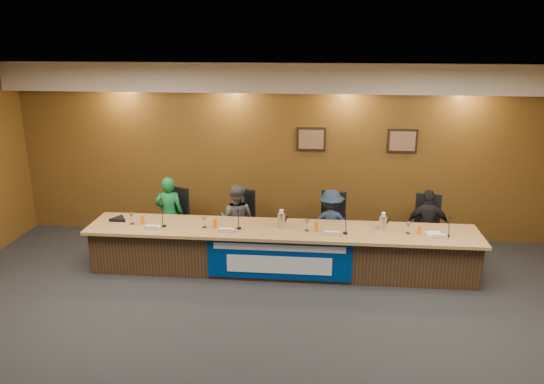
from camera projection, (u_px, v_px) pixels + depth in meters
The scene contains 39 objects.
floor at pixel (265, 359), 6.25m from camera, with size 10.00×10.00×0.00m, color black.
ceiling at pixel (263, 83), 5.31m from camera, with size 10.00×8.00×0.04m, color silver.
wall_back at pixel (289, 152), 9.59m from camera, with size 10.00×0.04×3.20m, color brown.
soffit at pixel (289, 77), 8.95m from camera, with size 10.00×0.50×0.50m, color beige.
dais_body at pixel (281, 251), 8.43m from camera, with size 6.00×0.80×0.70m, color #3E2A18.
dais_top at pixel (281, 230), 8.27m from camera, with size 6.10×0.95×0.05m, color #A27847.
banner at pixel (279, 260), 8.02m from camera, with size 2.20×0.02×0.65m, color navy.
banner_text_upper at pixel (279, 248), 7.95m from camera, with size 2.00×0.01×0.10m, color silver.
banner_text_lower at pixel (279, 265), 8.04m from camera, with size 1.60×0.01×0.28m, color silver.
wall_photo_left at pixel (311, 139), 9.45m from camera, with size 0.52×0.04×0.42m, color black.
wall_photo_right at pixel (402, 141), 9.30m from camera, with size 0.52×0.04×0.42m, color black.
panelist_a at pixel (169, 214), 9.13m from camera, with size 0.49×0.32×1.34m, color #10622D.
panelist_b at pixel (237, 220), 9.04m from camera, with size 0.60×0.47×1.23m, color #4B4B50.
panelist_c at pixel (330, 224), 8.89m from camera, with size 0.77×0.44×1.19m, color #1A293D.
panelist_d at pixel (427, 226), 8.74m from camera, with size 0.73×0.30×1.24m, color black.
office_chair_a at pixel (172, 223), 9.28m from camera, with size 0.48×0.48×0.08m, color black.
office_chair_b at pixel (238, 225), 9.17m from camera, with size 0.48×0.48×0.08m, color black.
office_chair_c at pixel (330, 228), 9.02m from camera, with size 0.48×0.48×0.08m, color black.
office_chair_d at pixel (426, 232), 8.87m from camera, with size 0.48×0.48×0.08m, color black.
nameplate_a at pixel (151, 227), 8.18m from camera, with size 0.24×0.06×0.09m, color white.
microphone_a at pixel (164, 226), 8.34m from camera, with size 0.07×0.07×0.02m, color black.
juice_glass_a at pixel (142, 220), 8.41m from camera, with size 0.06×0.06×0.15m, color orange.
water_glass_a at pixel (132, 219), 8.42m from camera, with size 0.08×0.08×0.18m, color silver.
nameplate_b at pixel (226, 230), 8.06m from camera, with size 0.24×0.06×0.09m, color white.
microphone_b at pixel (239, 228), 8.24m from camera, with size 0.07×0.07×0.02m, color black.
juice_glass_b at pixel (215, 223), 8.26m from camera, with size 0.06×0.06×0.15m, color orange.
water_glass_b at pixel (204, 222), 8.27m from camera, with size 0.08×0.08×0.18m, color silver.
nameplate_c at pixel (332, 233), 7.93m from camera, with size 0.24×0.06×0.09m, color white.
microphone_c at pixel (345, 233), 8.04m from camera, with size 0.07×0.07×0.02m, color black.
juice_glass_c at pixel (316, 227), 8.12m from camera, with size 0.06×0.06×0.15m, color orange.
water_glass_c at pixel (307, 225), 8.14m from camera, with size 0.08×0.08×0.18m, color silver.
nameplate_d at pixel (439, 236), 7.83m from camera, with size 0.24×0.06×0.09m, color white.
microphone_d at pixel (447, 236), 7.94m from camera, with size 0.07×0.07×0.02m, color black.
juice_glass_d at pixel (419, 230), 8.00m from camera, with size 0.06×0.06×0.15m, color orange.
water_glass_d at pixel (408, 228), 8.02m from camera, with size 0.08×0.08×0.18m, color silver.
carafe_mid at pixel (281, 220), 8.26m from camera, with size 0.12×0.12×0.25m, color silver.
carafe_right at pixel (383, 223), 8.17m from camera, with size 0.12×0.12×0.24m, color silver.
speakerphone at pixel (119, 219), 8.60m from camera, with size 0.32×0.32×0.05m, color black.
paper_stack at pixel (435, 234), 8.01m from camera, with size 0.22×0.30×0.01m, color white.
Camera 1 is at (0.62, -5.36, 3.71)m, focal length 35.00 mm.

